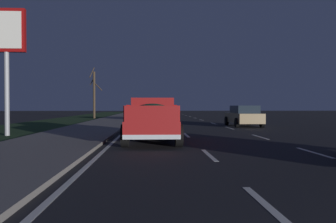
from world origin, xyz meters
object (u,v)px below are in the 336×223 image
Objects in this scene: gas_price_sign at (6,41)px; bare_tree_far at (94,93)px; sedan_tan at (244,116)px; sedan_green at (150,113)px; pickup_truck at (153,118)px.

gas_price_sign is 22.83m from bare_tree_far.
bare_tree_far reaches higher than sedan_tan.
sedan_green is at bearing -132.76° from bare_tree_far.
sedan_green is 18.38m from gas_price_sign.
pickup_truck is 1.23× the size of sedan_tan.
bare_tree_far is at bearing -0.84° from gas_price_sign.
gas_price_sign is at bearing 68.00° from pickup_truck.
sedan_tan is at bearing -138.77° from bare_tree_far.
gas_price_sign reaches higher than pickup_truck.
bare_tree_far is (15.78, 13.83, 2.24)m from sedan_tan.
gas_price_sign is (2.99, 7.40, 3.84)m from pickup_truck.
gas_price_sign is (-16.44, 7.17, 4.04)m from sedan_green.
bare_tree_far is (25.75, 7.07, 2.05)m from pickup_truck.
sedan_green is 0.69× the size of gas_price_sign.
sedan_green is 0.72× the size of bare_tree_far.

